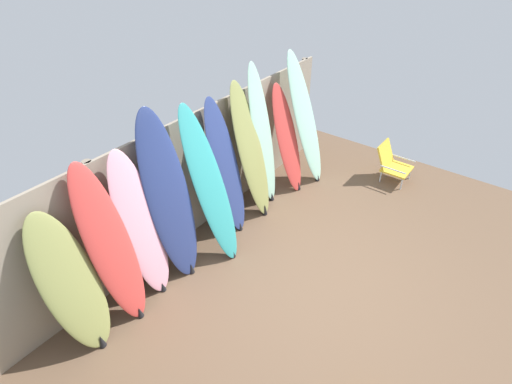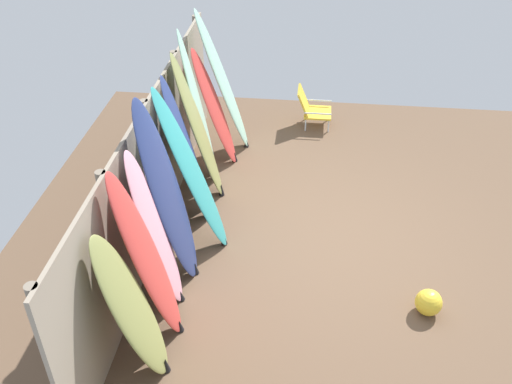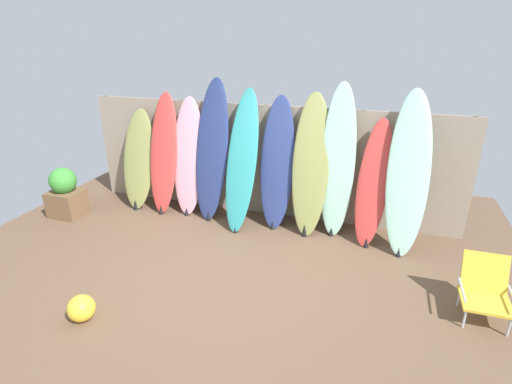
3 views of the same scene
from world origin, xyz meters
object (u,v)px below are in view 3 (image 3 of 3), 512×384
Objects in this scene: surfboard_navy_5 at (277,164)px; planter_box at (65,193)px; surfboard_seafoam_9 at (408,174)px; beach_chair at (485,289)px; surfboard_pink_2 at (188,158)px; surfboard_olive_6 at (311,166)px; surfboard_navy_3 at (212,151)px; surfboard_seafoam_7 at (338,162)px; surfboard_red_8 at (373,184)px; beach_ball at (81,308)px; surfboard_red_1 at (164,154)px; surfboard_teal_4 at (242,162)px; surfboard_olive_0 at (138,160)px.

surfboard_navy_5 reaches higher than planter_box.
surfboard_seafoam_9 is 3.36× the size of beach_chair.
surfboard_olive_6 is (2.00, -0.05, 0.08)m from surfboard_pink_2.
surfboard_seafoam_9 is at bearing -2.45° from surfboard_navy_3.
surfboard_olive_6 is 0.39m from surfboard_seafoam_7.
surfboard_seafoam_7 is at bearing 10.12° from surfboard_olive_6.
surfboard_navy_3 is 1.00× the size of surfboard_seafoam_7.
beach_ball is at bearing -135.34° from surfboard_red_8.
surfboard_navy_3 reaches higher than surfboard_red_1.
surfboard_navy_3 is 2.48m from surfboard_red_8.
surfboard_seafoam_9 is at bearing -10.38° from surfboard_seafoam_7.
surfboard_seafoam_9 is at bearing 39.95° from beach_ball.
surfboard_navy_5 is 1.14× the size of surfboard_red_8.
beach_chair reaches higher than beach_ball.
surfboard_navy_3 is 0.58m from surfboard_teal_4.
surfboard_red_8 is (0.52, -0.12, -0.23)m from surfboard_seafoam_7.
surfboard_teal_4 reaches higher than surfboard_pink_2.
surfboard_navy_5 is 0.52m from surfboard_olive_6.
surfboard_seafoam_9 reaches higher than surfboard_pink_2.
surfboard_red_8 is (1.41, -0.09, -0.12)m from surfboard_navy_5.
surfboard_navy_5 is 3.50m from planter_box.
surfboard_red_1 is 1.03× the size of surfboard_pink_2.
surfboard_navy_5 reaches higher than beach_ball.
surfboard_pink_2 reaches higher than beach_ball.
surfboard_olive_0 is at bearing -179.11° from surfboard_pink_2.
planter_box is 2.85× the size of beach_ball.
surfboard_navy_5 is at bearing 0.53° from surfboard_red_1.
surfboard_teal_4 is at bearing -179.47° from surfboard_seafoam_9.
surfboard_navy_3 is at bearing -178.53° from surfboard_seafoam_7.
surfboard_red_8 is at bearing 8.07° from planter_box.
planter_box is (-5.21, -0.62, -0.69)m from surfboard_seafoam_9.
beach_ball is at bearing -78.96° from surfboard_red_1.
planter_box is (-4.25, -0.80, -0.71)m from surfboard_seafoam_7.
surfboard_seafoam_7 reaches higher than beach_chair.
surfboard_olive_6 is 0.93× the size of surfboard_seafoam_7.
surfboard_olive_0 is at bearing 178.72° from surfboard_red_8.
surfboard_teal_4 is 1.93m from surfboard_red_8.
surfboard_red_1 is 3.77m from surfboard_seafoam_9.
surfboard_pink_2 is 1.00m from surfboard_teal_4.
surfboard_red_1 is (0.50, -0.01, 0.15)m from surfboard_olive_0.
surfboard_olive_0 is at bearing 179.30° from surfboard_navy_3.
surfboard_navy_5 is at bearing 1.09° from surfboard_navy_3.
surfboard_navy_5 is at bearing 18.22° from surfboard_teal_4.
planter_box is (-3.36, -0.77, -0.59)m from surfboard_navy_5.
surfboard_olive_6 is (0.52, -0.04, 0.04)m from surfboard_navy_5.
surfboard_olive_6 is 3.49m from beach_ball.
surfboard_olive_0 is 0.85× the size of surfboard_red_1.
beach_chair is (3.18, -1.29, -0.70)m from surfboard_teal_4.
surfboard_red_1 is 0.90× the size of surfboard_seafoam_9.
surfboard_seafoam_9 is at bearing -2.67° from surfboard_pink_2.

